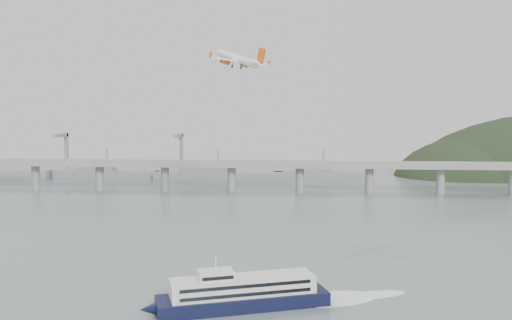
{
  "coord_description": "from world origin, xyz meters",
  "views": [
    {
      "loc": [
        20.62,
        -192.88,
        56.77
      ],
      "look_at": [
        0.0,
        55.0,
        36.0
      ],
      "focal_mm": 38.0,
      "sensor_mm": 36.0,
      "label": 1
    }
  ],
  "objects": [
    {
      "name": "ground",
      "position": [
        0.0,
        0.0,
        0.0
      ],
      "size": [
        900.0,
        900.0,
        0.0
      ],
      "primitive_type": "plane",
      "color": "slate",
      "rests_on": "ground"
    },
    {
      "name": "bridge",
      "position": [
        -1.15,
        200.0,
        17.65
      ],
      "size": [
        800.0,
        22.0,
        23.9
      ],
      "color": "gray",
      "rests_on": "ground"
    },
    {
      "name": "distant_fleet",
      "position": [
        -155.36,
        265.08,
        6.22
      ],
      "size": [
        453.0,
        60.9,
        40.0
      ],
      "color": "slate",
      "rests_on": "ground"
    },
    {
      "name": "ferry",
      "position": [
        3.84,
        -37.86,
        4.28
      ],
      "size": [
        80.53,
        35.73,
        15.77
      ],
      "rotation": [
        0.0,
        0.0,
        0.34
      ],
      "color": "black",
      "rests_on": "ground"
    },
    {
      "name": "airliner",
      "position": [
        -9.66,
        67.78,
        83.38
      ],
      "size": [
        30.87,
        31.59,
        13.61
      ],
      "rotation": [
        0.05,
        -0.27,
        2.34
      ],
      "color": "white",
      "rests_on": "ground"
    }
  ]
}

